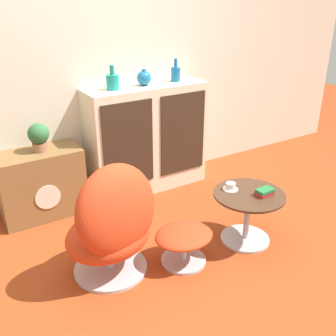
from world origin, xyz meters
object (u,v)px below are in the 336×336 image
at_px(tv_console, 41,184).
at_px(coffee_table, 248,211).
at_px(vase_inner_left, 144,78).
at_px(teacup, 230,187).
at_px(potted_plant, 39,136).
at_px(egg_chair, 113,224).
at_px(vase_leftmost, 113,81).
at_px(sideboard, 147,138).
at_px(ottoman, 184,239).
at_px(book_stack, 265,192).
at_px(vase_inner_right, 176,73).

bearing_deg(tv_console, coffee_table, -45.15).
height_order(coffee_table, vase_inner_left, vase_inner_left).
bearing_deg(tv_console, teacup, -44.00).
bearing_deg(potted_plant, egg_chair, -81.81).
bearing_deg(coffee_table, egg_chair, 170.52).
bearing_deg(coffee_table, vase_leftmost, 112.55).
distance_m(sideboard, tv_console, 1.09).
xyz_separation_m(egg_chair, ottoman, (0.49, -0.15, -0.21)).
bearing_deg(vase_leftmost, egg_chair, -116.54).
distance_m(ottoman, teacup, 0.57).
relative_size(ottoman, book_stack, 3.08).
height_order(sideboard, teacup, sideboard).
bearing_deg(egg_chair, book_stack, -12.47).
bearing_deg(ottoman, potted_plant, 117.48).
bearing_deg(potted_plant, vase_inner_left, -0.37).
xyz_separation_m(egg_chair, teacup, (0.99, -0.05, 0.04)).
height_order(tv_console, egg_chair, egg_chair).
height_order(sideboard, potted_plant, sideboard).
distance_m(vase_inner_left, vase_inner_right, 0.35).
distance_m(egg_chair, ottoman, 0.55).
distance_m(egg_chair, book_stack, 1.18).
bearing_deg(sideboard, vase_inner_left, 163.40).
distance_m(sideboard, ottoman, 1.33).
xyz_separation_m(sideboard, ottoman, (-0.38, -1.23, -0.32)).
relative_size(coffee_table, vase_inner_right, 2.56).
bearing_deg(book_stack, teacup, 128.72).
distance_m(egg_chair, vase_inner_right, 1.77).
relative_size(egg_chair, vase_inner_right, 4.04).
relative_size(egg_chair, ottoman, 1.98).
relative_size(sideboard, book_stack, 8.26).
height_order(tv_console, potted_plant, potted_plant).
distance_m(sideboard, vase_inner_right, 0.68).
bearing_deg(ottoman, vase_inner_right, 59.91).
relative_size(sideboard, egg_chair, 1.35).
bearing_deg(teacup, vase_inner_left, 96.66).
xyz_separation_m(ottoman, teacup, (0.50, 0.10, 0.25)).
height_order(egg_chair, ottoman, egg_chair).
relative_size(egg_chair, teacup, 7.22).
distance_m(vase_leftmost, vase_inner_right, 0.66).
relative_size(ottoman, potted_plant, 1.82).
relative_size(vase_inner_right, potted_plant, 0.89).
distance_m(egg_chair, teacup, 0.99).
distance_m(vase_inner_left, book_stack, 1.53).
height_order(coffee_table, book_stack, book_stack).
relative_size(sideboard, potted_plant, 4.88).
xyz_separation_m(vase_leftmost, book_stack, (0.61, -1.34, -0.67)).
xyz_separation_m(sideboard, teacup, (0.12, -1.13, -0.08)).
bearing_deg(potted_plant, vase_leftmost, -0.54).
bearing_deg(sideboard, tv_console, 179.46).
bearing_deg(tv_console, vase_inner_left, -0.33).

